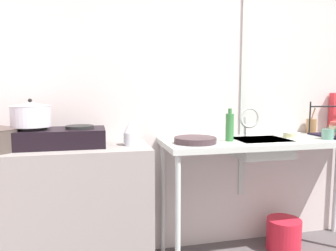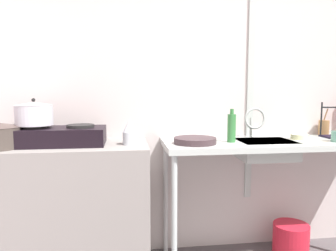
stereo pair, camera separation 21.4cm
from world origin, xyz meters
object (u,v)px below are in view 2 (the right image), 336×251
faucet (254,119)px  bucket_on_floor (291,240)px  stove (58,136)px  small_bowl_on_drainboard (300,137)px  percolator (130,132)px  bottle_by_sink (232,128)px  sink_basin (265,149)px  frying_pan (195,140)px  pot_on_left_burner (34,114)px  utensil_jar (324,127)px

faucet → bucket_on_floor: bearing=-17.7°
stove → small_bowl_on_drainboard: 1.69m
percolator → bottle_by_sink: 0.69m
percolator → sink_basin: 0.96m
frying_pan → bottle_by_sink: bearing=5.7°
stove → bottle_by_sink: bearing=-1.6°
small_bowl_on_drainboard → stove: bearing=-179.0°
pot_on_left_burner → utensil_jar: (2.14, 0.20, -0.15)m
pot_on_left_burner → small_bowl_on_drainboard: 1.85m
faucet → bottle_by_sink: bearing=-145.9°
frying_pan → bucket_on_floor: frying_pan is taller
stove → faucet: 1.39m
small_bowl_on_drainboard → bottle_by_sink: 0.55m
small_bowl_on_drainboard → utensil_jar: size_ratio=0.59×
percolator → small_bowl_on_drainboard: 1.23m
faucet → small_bowl_on_drainboard: 0.35m
utensil_jar → stove: bearing=-174.2°
bucket_on_floor → sink_basin: bearing=-171.6°
stove → faucet: size_ratio=2.63×
sink_basin → small_bowl_on_drainboard: 0.29m
frying_pan → bucket_on_floor: 1.11m
stove → pot_on_left_burner: pot_on_left_burner is taller
percolator → frying_pan: bearing=-1.0°
bucket_on_floor → percolator: bearing=-176.0°
stove → bottle_by_sink: bottle_by_sink is taller
sink_basin → bucket_on_floor: bearing=8.4°
pot_on_left_burner → utensil_jar: pot_on_left_burner is taller
sink_basin → faucet: bearing=104.7°
sink_basin → small_bowl_on_drainboard: small_bowl_on_drainboard is taller
bottle_by_sink → stove: bearing=178.4°
frying_pan → small_bowl_on_drainboard: size_ratio=2.28×
utensil_jar → percolator: bearing=-170.6°
pot_on_left_burner → small_bowl_on_drainboard: pot_on_left_burner is taller
pot_on_left_burner → bucket_on_floor: (1.81, 0.03, -0.98)m
pot_on_left_burner → faucet: pot_on_left_burner is taller
sink_basin → bottle_by_sink: bearing=-173.8°
percolator → bucket_on_floor: 1.48m
sink_basin → utensil_jar: bearing=19.5°
sink_basin → utensil_jar: size_ratio=1.83×
faucet → bottle_by_sink: (-0.23, -0.15, -0.04)m
sink_basin → small_bowl_on_drainboard: bearing=6.9°
stove → bucket_on_floor: stove is taller
percolator → utensil_jar: utensil_jar is taller
pot_on_left_burner → small_bowl_on_drainboard: size_ratio=1.88×
sink_basin → utensil_jar: 0.63m
bucket_on_floor → pot_on_left_burner: bearing=-179.0°
utensil_jar → bucket_on_floor: size_ratio=0.81×
bottle_by_sink → utensil_jar: 0.87m
pot_on_left_burner → utensil_jar: bearing=5.4°
percolator → faucet: (0.92, 0.17, 0.05)m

